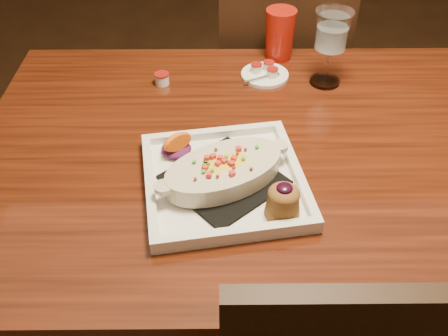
{
  "coord_description": "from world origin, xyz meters",
  "views": [
    {
      "loc": [
        -0.2,
        -0.86,
        1.45
      ],
      "look_at": [
        -0.19,
        -0.1,
        0.77
      ],
      "focal_mm": 40.0,
      "sensor_mm": 36.0,
      "label": 1
    }
  ],
  "objects_px": {
    "table": "(304,178)",
    "plate": "(228,176)",
    "saucer": "(265,73)",
    "chair_far": "(277,87)",
    "goblet": "(332,35)",
    "red_tumbler": "(280,34)"
  },
  "relations": [
    {
      "from": "table",
      "to": "saucer",
      "type": "xyz_separation_m",
      "value": [
        -0.08,
        0.3,
        0.11
      ]
    },
    {
      "from": "saucer",
      "to": "red_tumbler",
      "type": "height_order",
      "value": "red_tumbler"
    },
    {
      "from": "saucer",
      "to": "chair_far",
      "type": "bearing_deg",
      "value": 76.75
    },
    {
      "from": "table",
      "to": "red_tumbler",
      "type": "relative_size",
      "value": 10.73
    },
    {
      "from": "goblet",
      "to": "saucer",
      "type": "bearing_deg",
      "value": 168.42
    },
    {
      "from": "goblet",
      "to": "red_tumbler",
      "type": "bearing_deg",
      "value": 129.11
    },
    {
      "from": "table",
      "to": "chair_far",
      "type": "bearing_deg",
      "value": 90.0
    },
    {
      "from": "saucer",
      "to": "plate",
      "type": "bearing_deg",
      "value": -103.81
    },
    {
      "from": "chair_far",
      "to": "plate",
      "type": "distance_m",
      "value": 0.83
    },
    {
      "from": "table",
      "to": "plate",
      "type": "height_order",
      "value": "plate"
    },
    {
      "from": "plate",
      "to": "goblet",
      "type": "relative_size",
      "value": 1.84
    },
    {
      "from": "saucer",
      "to": "table",
      "type": "bearing_deg",
      "value": -75.18
    },
    {
      "from": "plate",
      "to": "goblet",
      "type": "xyz_separation_m",
      "value": [
        0.26,
        0.4,
        0.11
      ]
    },
    {
      "from": "plate",
      "to": "goblet",
      "type": "bearing_deg",
      "value": 47.56
    },
    {
      "from": "table",
      "to": "goblet",
      "type": "distance_m",
      "value": 0.36
    },
    {
      "from": "plate",
      "to": "table",
      "type": "bearing_deg",
      "value": 26.45
    },
    {
      "from": "plate",
      "to": "red_tumbler",
      "type": "height_order",
      "value": "red_tumbler"
    },
    {
      "from": "red_tumbler",
      "to": "chair_far",
      "type": "bearing_deg",
      "value": 81.83
    },
    {
      "from": "table",
      "to": "plate",
      "type": "relative_size",
      "value": 4.16
    },
    {
      "from": "chair_far",
      "to": "red_tumbler",
      "type": "height_order",
      "value": "chair_far"
    },
    {
      "from": "chair_far",
      "to": "goblet",
      "type": "relative_size",
      "value": 4.73
    },
    {
      "from": "goblet",
      "to": "saucer",
      "type": "relative_size",
      "value": 1.55
    }
  ]
}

